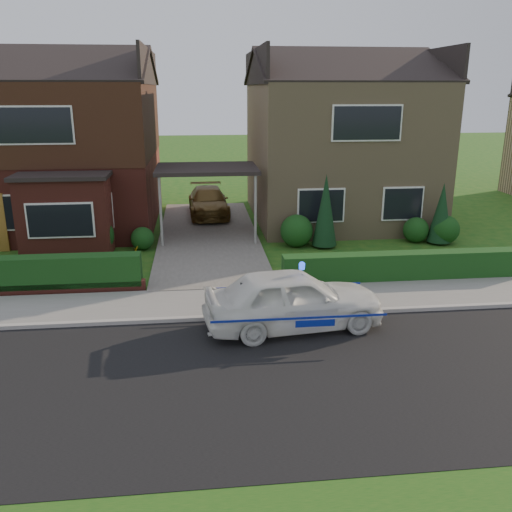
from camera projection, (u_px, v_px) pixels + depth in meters
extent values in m
plane|color=#175015|center=(223.00, 382.00, 10.77)|extent=(120.00, 120.00, 0.00)
cube|color=black|center=(223.00, 382.00, 10.77)|extent=(60.00, 6.00, 0.02)
cube|color=#9E9993|center=(216.00, 318.00, 13.65)|extent=(60.00, 0.16, 0.12)
cube|color=slate|center=(215.00, 303.00, 14.65)|extent=(60.00, 2.00, 0.10)
cube|color=#666059|center=(208.00, 236.00, 21.20)|extent=(3.80, 12.00, 0.12)
cube|color=maroon|center=(66.00, 156.00, 22.60)|extent=(7.20, 8.00, 5.80)
cube|color=white|center=(90.00, 211.00, 19.39)|extent=(1.60, 0.08, 1.30)
cube|color=white|center=(34.00, 125.00, 18.34)|extent=(2.60, 0.08, 1.30)
cube|color=black|center=(62.00, 120.00, 22.17)|extent=(7.26, 8.06, 2.90)
cube|color=maroon|center=(66.00, 217.00, 18.69)|extent=(3.00, 1.40, 2.70)
cube|color=black|center=(61.00, 176.00, 18.27)|extent=(3.20, 1.60, 0.14)
cube|color=#A08762|center=(337.00, 152.00, 23.81)|extent=(7.20, 8.00, 5.80)
cube|color=white|center=(321.00, 206.00, 20.27)|extent=(1.80, 0.08, 1.30)
cube|color=white|center=(403.00, 204.00, 20.60)|extent=(1.60, 0.08, 1.30)
cube|color=white|center=(367.00, 123.00, 19.55)|extent=(2.60, 0.08, 1.30)
cube|color=black|center=(207.00, 169.00, 20.41)|extent=(3.80, 3.00, 0.14)
cylinder|color=gray|center=(161.00, 213.00, 19.31)|extent=(0.10, 0.10, 2.70)
cylinder|color=gray|center=(255.00, 211.00, 19.66)|extent=(0.10, 0.10, 2.70)
cube|color=maroon|center=(6.00, 291.00, 15.15)|extent=(7.70, 0.25, 0.36)
cube|color=black|center=(9.00, 295.00, 15.34)|extent=(7.50, 0.55, 0.90)
cube|color=black|center=(404.00, 281.00, 16.45)|extent=(7.50, 0.55, 0.80)
sphere|color=black|center=(95.00, 235.00, 18.99)|extent=(1.32, 1.32, 1.32)
sphere|color=black|center=(142.00, 238.00, 19.51)|extent=(0.84, 0.84, 0.84)
sphere|color=black|center=(297.00, 231.00, 19.85)|extent=(1.20, 1.20, 1.20)
sphere|color=black|center=(416.00, 230.00, 20.46)|extent=(0.96, 0.96, 0.96)
sphere|color=black|center=(445.00, 230.00, 20.26)|extent=(1.08, 1.08, 1.08)
cone|color=black|center=(325.00, 213.00, 19.56)|extent=(0.90, 0.90, 2.60)
cone|color=black|center=(441.00, 215.00, 20.07)|extent=(0.90, 0.90, 2.20)
imported|color=white|center=(293.00, 300.00, 13.02)|extent=(2.25, 4.49, 1.47)
sphere|color=#193FF2|center=(303.00, 267.00, 12.80)|extent=(0.17, 0.17, 0.17)
cube|color=navy|center=(300.00, 316.00, 12.21)|extent=(3.96, 0.02, 0.05)
cube|color=navy|center=(287.00, 289.00, 13.87)|extent=(3.96, 0.01, 0.05)
ellipsoid|color=black|center=(244.00, 292.00, 12.72)|extent=(0.22, 0.17, 0.21)
sphere|color=white|center=(245.00, 293.00, 12.67)|extent=(0.11, 0.11, 0.11)
sphere|color=black|center=(245.00, 287.00, 12.66)|extent=(0.13, 0.13, 0.13)
cone|color=black|center=(243.00, 284.00, 12.65)|extent=(0.04, 0.04, 0.05)
cone|color=black|center=(246.00, 284.00, 12.65)|extent=(0.04, 0.04, 0.05)
imported|color=brown|center=(208.00, 202.00, 24.33)|extent=(1.86, 4.26, 1.22)
imported|color=gray|center=(133.00, 258.00, 17.46)|extent=(0.52, 0.52, 0.74)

